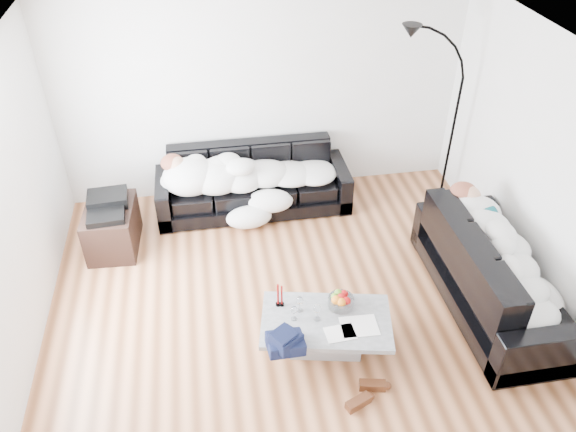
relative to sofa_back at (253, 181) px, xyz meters
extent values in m
plane|color=brown|center=(0.20, -1.78, -0.39)|extent=(5.00, 5.00, 0.00)
cube|color=silver|center=(0.20, 0.47, 0.91)|extent=(5.00, 0.02, 2.60)
cube|color=silver|center=(-2.30, -1.78, 0.91)|extent=(0.02, 4.50, 2.60)
cube|color=silver|center=(2.70, -1.78, 0.91)|extent=(0.02, 4.50, 2.60)
plane|color=white|center=(0.20, -1.78, 2.21)|extent=(5.00, 5.00, 0.00)
cube|color=black|center=(0.00, 0.00, 0.00)|extent=(2.40, 0.83, 0.78)
cube|color=black|center=(2.21, -2.10, 0.04)|extent=(0.92, 2.15, 0.87)
ellipsoid|color=#0C535A|center=(2.15, -1.43, 0.33)|extent=(0.42, 0.38, 0.20)
cube|color=#939699|center=(0.40, -2.40, -0.22)|extent=(1.32, 0.93, 0.35)
cylinder|color=white|center=(0.57, -2.25, 0.04)|extent=(0.32, 0.32, 0.15)
cylinder|color=white|center=(0.18, -2.25, 0.04)|extent=(0.08, 0.08, 0.17)
cylinder|color=white|center=(0.11, -2.35, 0.04)|extent=(0.08, 0.08, 0.16)
cylinder|color=white|center=(0.31, -2.38, 0.05)|extent=(0.09, 0.09, 0.18)
cylinder|color=maroon|center=(-0.01, -2.14, 0.09)|extent=(0.06, 0.06, 0.26)
cylinder|color=maroon|center=(0.02, -2.15, 0.08)|extent=(0.04, 0.04, 0.24)
cube|color=silver|center=(0.68, -2.54, -0.03)|extent=(0.35, 0.27, 0.01)
cube|color=silver|center=(0.49, -2.59, -0.03)|extent=(0.28, 0.21, 0.01)
cube|color=black|center=(-1.70, -0.52, -0.12)|extent=(0.58, 0.81, 0.54)
cube|color=black|center=(-1.70, -0.52, 0.21)|extent=(0.46, 0.37, 0.13)
camera|label=1|loc=(-0.55, -5.91, 3.83)|focal=35.00mm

